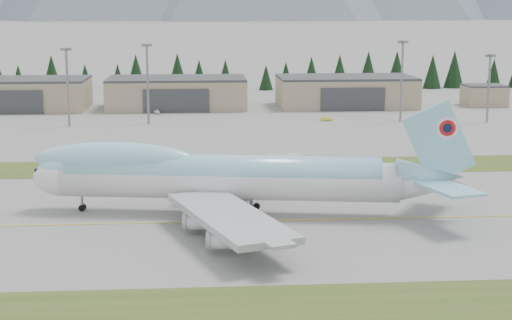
{
  "coord_description": "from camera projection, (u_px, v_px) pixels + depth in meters",
  "views": [
    {
      "loc": [
        -7.42,
        -125.95,
        35.21
      ],
      "look_at": [
        2.72,
        12.14,
        8.0
      ],
      "focal_mm": 55.0,
      "sensor_mm": 36.0,
      "label": 1
    }
  ],
  "objects": [
    {
      "name": "service_vehicle_b",
      "position": [
        326.0,
        121.0,
        245.16
      ],
      "size": [
        4.02,
        1.45,
        1.32
      ],
      "primitive_type": "imported",
      "rotation": [
        0.0,
        0.0,
        1.56
      ],
      "color": "yellow",
      "rests_on": "ground"
    },
    {
      "name": "floodlight_masts",
      "position": [
        276.0,
        70.0,
        236.11
      ],
      "size": [
        130.34,
        7.93,
        24.93
      ],
      "color": "slate",
      "rests_on": "ground"
    },
    {
      "name": "service_vehicle_c",
      "position": [
        417.0,
        118.0,
        251.18
      ],
      "size": [
        2.11,
        3.87,
        1.06
      ],
      "primitive_type": "imported",
      "rotation": [
        0.0,
        0.0,
        0.18
      ],
      "color": "#A09FA3",
      "rests_on": "ground"
    },
    {
      "name": "service_vehicle_a",
      "position": [
        157.0,
        114.0,
        261.06
      ],
      "size": [
        2.57,
        4.26,
        1.36
      ],
      "primitive_type": "imported",
      "rotation": [
        0.0,
        0.0,
        0.26
      ],
      "color": "silver",
      "rests_on": "ground"
    },
    {
      "name": "hangar_left",
      "position": [
        18.0,
        94.0,
        271.19
      ],
      "size": [
        48.0,
        26.6,
        10.8
      ],
      "color": "#9B906C",
      "rests_on": "ground"
    },
    {
      "name": "hangar_right",
      "position": [
        346.0,
        91.0,
        279.46
      ],
      "size": [
        48.0,
        26.6,
        10.8
      ],
      "color": "#9B906C",
      "rests_on": "ground"
    },
    {
      "name": "grass_strip_near",
      "position": [
        264.0,
        307.0,
        93.39
      ],
      "size": [
        400.0,
        14.0,
        0.08
      ],
      "primitive_type": "cube",
      "color": "#364C1B",
      "rests_on": "ground"
    },
    {
      "name": "hangar_center",
      "position": [
        177.0,
        93.0,
        275.14
      ],
      "size": [
        48.0,
        26.6,
        10.8
      ],
      "color": "#9B906C",
      "rests_on": "ground"
    },
    {
      "name": "grass_strip_far",
      "position": [
        233.0,
        167.0,
        174.61
      ],
      "size": [
        400.0,
        18.0,
        0.08
      ],
      "primitive_type": "cube",
      "color": "#364C1B",
      "rests_on": "ground"
    },
    {
      "name": "conifer_belt",
      "position": [
        205.0,
        72.0,
        336.57
      ],
      "size": [
        270.63,
        15.65,
        16.89
      ],
      "color": "black",
      "rests_on": "ground"
    },
    {
      "name": "control_shed",
      "position": [
        484.0,
        95.0,
        281.5
      ],
      "size": [
        14.0,
        12.0,
        7.6
      ],
      "color": "#9B906C",
      "rests_on": "ground"
    },
    {
      "name": "taxiway_line_main",
      "position": [
        245.0,
        221.0,
        130.57
      ],
      "size": [
        400.0,
        0.4,
        0.02
      ],
      "primitive_type": "cube",
      "color": "gold",
      "rests_on": "ground"
    },
    {
      "name": "ground",
      "position": [
        245.0,
        221.0,
        130.57
      ],
      "size": [
        7000.0,
        7000.0,
        0.0
      ],
      "primitive_type": "plane",
      "color": "slate",
      "rests_on": "ground"
    },
    {
      "name": "boeing_747_freighter",
      "position": [
        224.0,
        176.0,
        134.05
      ],
      "size": [
        76.9,
        65.33,
        20.17
      ],
      "rotation": [
        0.0,
        0.0,
        -0.16
      ],
      "color": "silver",
      "rests_on": "ground"
    }
  ]
}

